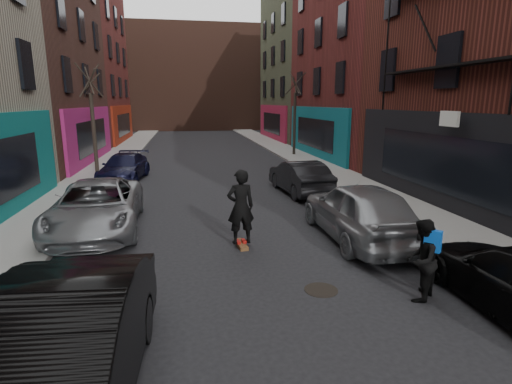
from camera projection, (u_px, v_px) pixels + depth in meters
name	position (u px, v px, depth m)	size (l,w,h in m)	color
sidewalk_left	(127.00, 149.00, 32.64)	(2.50, 84.00, 0.13)	gray
sidewalk_right	(276.00, 146.00, 34.78)	(2.50, 84.00, 0.13)	gray
buildings_right	(473.00, 20.00, 20.83)	(12.00, 56.00, 16.00)	#4C2F20
building_far	(194.00, 79.00, 57.15)	(40.00, 10.00, 14.00)	#47281E
tree_left_far	(92.00, 111.00, 20.40)	(2.00, 2.00, 6.50)	black
tree_right_far	(295.00, 106.00, 28.25)	(2.00, 2.00, 6.80)	black
parked_left_mid	(58.00, 357.00, 4.83)	(1.74, 4.99, 1.64)	black
parked_left_far	(97.00, 207.00, 12.05)	(2.49, 5.40, 1.50)	gray
parked_left_end	(124.00, 167.00, 19.82)	(1.84, 4.54, 1.32)	black
parked_right_far	(359.00, 211.00, 11.26)	(1.99, 4.95, 1.69)	gray
parked_right_end	(300.00, 177.00, 17.06)	(1.49, 4.28, 1.41)	black
skateboard	(241.00, 244.00, 10.86)	(0.22, 0.80, 0.10)	brown
skateboarder	(241.00, 207.00, 10.62)	(0.74, 0.48, 2.02)	black
pedestrian	(421.00, 260.00, 7.79)	(1.01, 1.00, 1.64)	black
manhole	(321.00, 290.00, 8.33)	(0.70, 0.70, 0.01)	black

